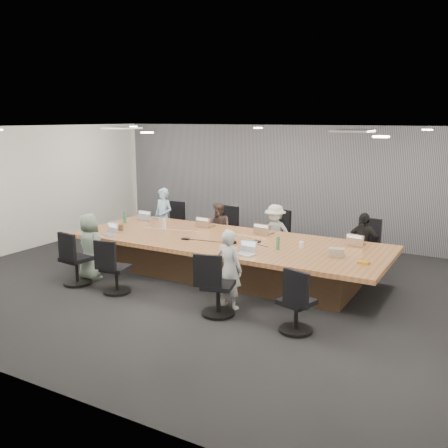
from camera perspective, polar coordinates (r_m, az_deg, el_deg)
The scene contains 38 objects.
floor at distance 9.15m, azimuth -1.23°, elevation -6.90°, with size 10.00×8.00×0.00m, color black.
ceiling at distance 8.66m, azimuth -1.32°, elevation 10.91°, with size 10.00×8.00×0.00m, color white.
wall_back at distance 12.37m, azimuth 8.21°, elevation 4.63°, with size 10.00×2.80×0.00m, color silver.
wall_front at distance 5.81m, azimuth -21.81°, elevation -4.54°, with size 10.00×2.80×0.00m, color silver.
wall_left at distance 12.10m, azimuth -22.17°, elevation 3.70°, with size 8.00×2.80×0.00m, color silver.
curtain at distance 12.30m, azimuth 8.08°, elevation 4.59°, with size 9.80×0.04×2.80m, color slate.
conference_table at distance 9.45m, azimuth 0.30°, elevation -3.74°, with size 6.00×2.20×0.74m.
chair_0 at distance 12.12m, azimuth -5.93°, elevation -0.36°, with size 0.51×0.51×0.76m, color black, non-canonical shape.
chair_1 at distance 11.33m, azimuth 0.33°, elevation -1.08°, with size 0.54×0.54×0.80m, color black, non-canonical shape.
chair_2 at distance 10.75m, azimuth 6.56°, elevation -1.71°, with size 0.58×0.58×0.86m, color black, non-canonical shape.
chair_3 at distance 10.22m, azimuth 15.98°, elevation -2.89°, with size 0.57×0.57×0.84m, color black, non-canonical shape.
chair_4 at distance 9.43m, azimuth -16.51°, elevation -4.31°, with size 0.54×0.54×0.79m, color black, non-canonical shape.
chair_5 at distance 8.81m, azimuth -12.22°, elevation -5.42°, with size 0.50×0.50×0.74m, color black, non-canonical shape.
chair_6 at distance 7.66m, azimuth -0.67°, elevation -7.57°, with size 0.54×0.54×0.80m, color black, non-canonical shape.
chair_7 at distance 7.16m, azimuth 8.27°, elevation -9.36°, with size 0.50×0.50×0.75m, color black, non-canonical shape.
person_0 at distance 11.78m, azimuth -6.94°, elevation 0.76°, with size 0.50×0.33×1.37m, color #A4CEEC.
laptop_0 at distance 11.33m, azimuth -8.59°, elevation 0.61°, with size 0.34×0.24×0.02m, color #B2B2B7.
person_1 at distance 10.99m, azimuth -0.55°, elevation -0.54°, with size 0.56×0.44×1.15m, color #483631.
laptop_1 at distance 10.49m, azimuth -2.05°, elevation -0.19°, with size 0.34×0.23×0.02m, color #8C6647.
person_2 at distance 10.40m, azimuth 5.84°, elevation -1.12°, with size 0.79×0.46×1.23m, color #B8B8B8.
laptop_2 at distance 9.88m, azimuth 4.58°, elevation -0.99°, with size 0.35×0.24×0.02m, color #8C6647.
person_3 at distance 9.84m, azimuth 15.57°, elevation -2.25°, with size 0.72×0.30×1.23m, color black.
laptop_3 at distance 9.29m, azimuth 14.79°, elevation -2.20°, with size 0.32×0.22×0.02m, color #8C6647.
person_4 at distance 9.60m, azimuth -15.11°, elevation -2.51°, with size 0.61×0.40×1.25m, color slate.
laptop_4 at distance 9.96m, azimuth -12.95°, elevation -1.15°, with size 0.29×0.20×0.02m, color #B2B2B7.
person_6 at distance 7.88m, azimuth 0.60°, elevation -5.19°, with size 0.46×0.30×1.27m, color #B6B6B6.
laptop_6 at distance 8.31m, azimuth 2.42°, elevation -3.47°, with size 0.31×0.21×0.02m, color #B2B2B7.
bottle_green_left at distance 10.99m, azimuth -11.31°, elevation 0.78°, with size 0.07×0.07×0.26m, color #34734B.
bottle_green_right at distance 8.65m, azimuth 6.18°, elevation -2.21°, with size 0.06×0.06×0.23m, color #34734B.
bottle_clear at distance 10.24m, azimuth -6.84°, elevation 0.03°, with size 0.07×0.07×0.23m, color silver.
cup_white_far at distance 9.65m, azimuth 0.37°, elevation -0.99°, with size 0.09×0.09×0.11m, color white.
cup_white_near at distance 8.86m, azimuth 8.85°, elevation -2.33°, with size 0.09×0.09×0.11m, color white.
mug_brown at distance 10.30m, azimuth -11.73°, elevation -0.39°, with size 0.09×0.09×0.12m, color brown.
mic_left at distance 9.35m, azimuth -4.44°, elevation -1.70°, with size 0.14×0.09×0.03m, color black.
mic_right at distance 9.16m, azimuth 3.76°, elevation -1.99°, with size 0.14×0.09×0.03m, color black.
stapler at distance 9.01m, azimuth 0.98°, elevation -2.11°, with size 0.15×0.04×0.06m, color black.
canvas_bag at distance 8.40m, azimuth 12.76°, elevation -3.18°, with size 0.25×0.16×0.14m, color gray.
snack_packet at distance 8.09m, azimuth 15.67°, elevation -4.29°, with size 0.17×0.11×0.04m, color #C27B13.
Camera 1 is at (4.40, -7.45, 2.97)m, focal length 40.00 mm.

